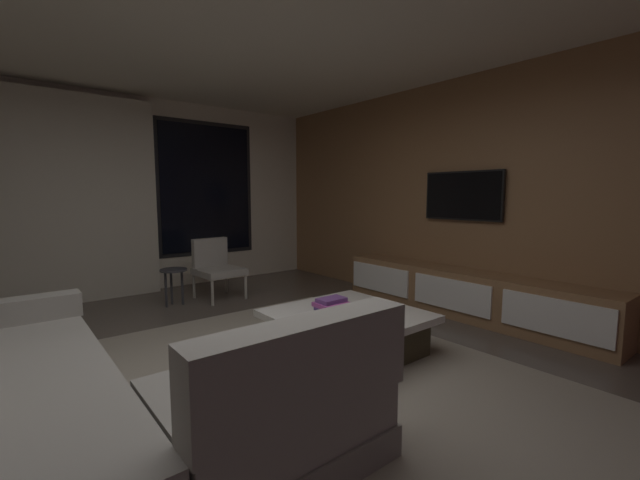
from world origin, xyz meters
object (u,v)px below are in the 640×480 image
book_stack_on_coffee_table (332,306)px  accent_chair_near_window (216,265)px  mounted_tv (463,196)px  side_stool (173,276)px  coffee_table (347,332)px  media_console (466,295)px  sectional_couch (82,406)px

book_stack_on_coffee_table → accent_chair_near_window: accent_chair_near_window is taller
mounted_tv → side_stool: bearing=137.8°
coffee_table → media_console: media_console is taller
book_stack_on_coffee_table → media_console: media_console is taller
sectional_couch → side_stool: size_ratio=5.43×
book_stack_on_coffee_table → side_stool: size_ratio=0.62×
book_stack_on_coffee_table → accent_chair_near_window: size_ratio=0.37×
side_stool → mounted_tv: (2.55, -2.31, 0.98)m
coffee_table → media_console: 1.73m
sectional_couch → mounted_tv: size_ratio=2.59×
sectional_couch → media_console: (3.74, 0.11, -0.04)m
side_stool → media_console: 3.45m
accent_chair_near_window → media_console: bearing=-55.1°
media_console → coffee_table: bearing=177.6°
sectional_couch → media_console: size_ratio=0.81×
accent_chair_near_window → side_stool: bearing=-174.7°
coffee_table → mounted_tv: bearing=3.7°
sectional_couch → book_stack_on_coffee_table: size_ratio=8.78×
sectional_couch → coffee_table: (2.01, 0.19, -0.10)m
coffee_table → accent_chair_near_window: bearing=91.4°
accent_chair_near_window → mounted_tv: (1.97, -2.37, 0.92)m
coffee_table → book_stack_on_coffee_table: (-0.11, 0.06, 0.24)m
coffee_table → book_stack_on_coffee_table: book_stack_on_coffee_table is taller
accent_chair_near_window → media_console: 3.13m
sectional_couch → accent_chair_near_window: 3.31m
book_stack_on_coffee_table → mounted_tv: bearing=1.8°
sectional_couch → mounted_tv: (3.92, 0.31, 1.06)m
sectional_couch → accent_chair_near_window: size_ratio=3.21×
side_stool → accent_chair_near_window: bearing=5.3°
book_stack_on_coffee_table → sectional_couch: bearing=-172.6°
book_stack_on_coffee_table → side_stool: 2.43m
coffee_table → side_stool: bearing=104.8°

